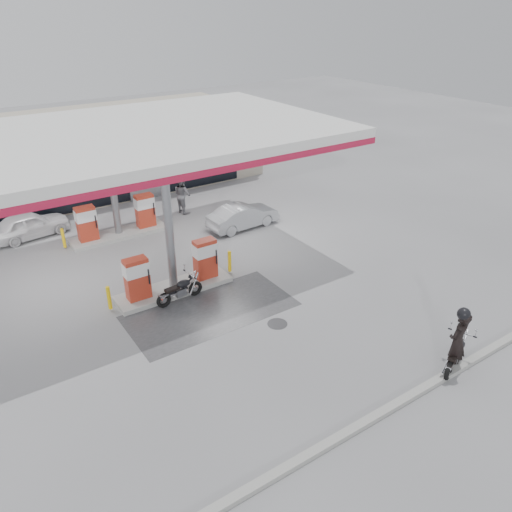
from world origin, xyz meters
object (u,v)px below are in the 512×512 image
(main_motorcycle, at_px, (455,354))
(hatchback_silver, at_px, (243,216))
(attendant, at_px, (182,194))
(parked_motorcycle, at_px, (180,291))
(pump_island_near, at_px, (173,275))
(parked_car_right, at_px, (182,168))
(sedan_white, at_px, (30,225))
(pump_island_far, at_px, (117,222))
(biker_main, at_px, (457,342))

(main_motorcycle, xyz_separation_m, hatchback_silver, (0.27, 12.38, 0.16))
(attendant, bearing_deg, parked_motorcycle, 143.37)
(attendant, bearing_deg, pump_island_near, 141.44)
(parked_motorcycle, bearing_deg, attendant, 58.33)
(parked_car_right, bearing_deg, sedan_white, 101.45)
(hatchback_silver, xyz_separation_m, parked_car_right, (0.85, 8.40, 0.06))
(pump_island_near, relative_size, parked_car_right, 1.09)
(parked_motorcycle, xyz_separation_m, sedan_white, (-3.34, 8.99, 0.17))
(pump_island_near, xyz_separation_m, sedan_white, (-3.45, 8.20, -0.10))
(parked_motorcycle, bearing_deg, pump_island_far, 84.51)
(pump_island_near, bearing_deg, sedan_white, 112.80)
(attendant, xyz_separation_m, hatchback_silver, (1.56, -3.40, -0.39))
(pump_island_near, bearing_deg, parked_motorcycle, -97.35)
(pump_island_near, xyz_separation_m, pump_island_far, (0.00, 6.00, 0.00))
(sedan_white, bearing_deg, parked_motorcycle, -167.74)
(pump_island_near, relative_size, main_motorcycle, 2.83)
(parked_motorcycle, distance_m, hatchback_silver, 7.07)
(pump_island_far, distance_m, biker_main, 15.68)
(parked_motorcycle, distance_m, sedan_white, 9.60)
(sedan_white, bearing_deg, biker_main, -161.83)
(main_motorcycle, relative_size, parked_motorcycle, 0.94)
(biker_main, height_order, attendant, biker_main)
(main_motorcycle, relative_size, hatchback_silver, 0.51)
(hatchback_silver, distance_m, parked_car_right, 8.44)
(main_motorcycle, bearing_deg, hatchback_silver, 66.14)
(main_motorcycle, height_order, biker_main, biker_main)
(biker_main, relative_size, sedan_white, 0.58)
(pump_island_near, relative_size, attendant, 2.63)
(main_motorcycle, bearing_deg, pump_island_near, 97.84)
(sedan_white, bearing_deg, main_motorcycle, -161.26)
(biker_main, distance_m, parked_motorcycle, 9.55)
(biker_main, bearing_deg, hatchback_silver, -100.71)
(hatchback_silver, height_order, parked_car_right, parked_car_right)
(pump_island_far, relative_size, main_motorcycle, 2.83)
(attendant, height_order, parked_car_right, attendant)
(pump_island_near, height_order, pump_island_far, same)
(pump_island_near, distance_m, hatchback_silver, 6.52)
(parked_motorcycle, height_order, parked_car_right, parked_car_right)
(main_motorcycle, bearing_deg, parked_car_right, 64.29)
(pump_island_near, xyz_separation_m, hatchback_silver, (5.43, 3.60, -0.12))
(sedan_white, bearing_deg, attendant, -107.45)
(sedan_white, bearing_deg, parked_car_right, -76.82)
(attendant, bearing_deg, biker_main, 174.42)
(pump_island_far, bearing_deg, parked_car_right, 43.66)
(pump_island_far, bearing_deg, biker_main, -71.45)
(main_motorcycle, height_order, hatchback_silver, hatchback_silver)
(main_motorcycle, distance_m, parked_car_right, 20.81)
(parked_motorcycle, relative_size, parked_car_right, 0.41)
(hatchback_silver, relative_size, parked_car_right, 0.77)
(biker_main, relative_size, hatchback_silver, 0.57)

